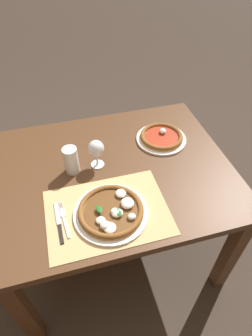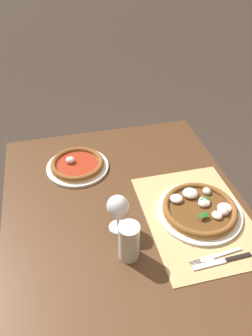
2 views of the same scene
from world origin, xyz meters
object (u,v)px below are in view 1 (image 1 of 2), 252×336
object	(u,v)px
wine_glass	(96,149)
pint_glass	(71,161)
pizza_far	(161,137)
pizza_near	(111,211)
knife	(59,222)
fork	(64,219)

from	to	relation	value
wine_glass	pint_glass	size ratio (longest dim) A/B	1.07
pizza_far	pint_glass	size ratio (longest dim) A/B	1.94
pizza_near	wine_glass	xyz separation A→B (m)	(0.00, 0.32, 0.08)
pint_glass	knife	bearing A→B (deg)	-108.90
knife	pizza_far	bearing A→B (deg)	33.52
fork	pizza_near	bearing A→B (deg)	-7.71
pizza_near	wine_glass	bearing A→B (deg)	89.49
pizza_near	knife	xyz separation A→B (m)	(-0.23, 0.02, -0.02)
pizza_near	pint_glass	world-z (taller)	pint_glass
pizza_near	wine_glass	distance (m)	0.33
pizza_far	pint_glass	bearing A→B (deg)	-167.69
knife	pint_glass	bearing A→B (deg)	71.10
pint_glass	knife	size ratio (longest dim) A/B	0.67
pizza_far	wine_glass	xyz separation A→B (m)	(-0.39, -0.10, 0.09)
pizza_far	wine_glass	distance (m)	0.41
fork	knife	bearing A→B (deg)	-154.11
pizza_far	fork	world-z (taller)	pizza_far
pizza_far	knife	distance (m)	0.74
pizza_far	pint_glass	xyz separation A→B (m)	(-0.52, -0.11, 0.05)
wine_glass	pizza_near	bearing A→B (deg)	-90.51
fork	wine_glass	bearing A→B (deg)	54.96
pizza_far	pint_glass	distance (m)	0.53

